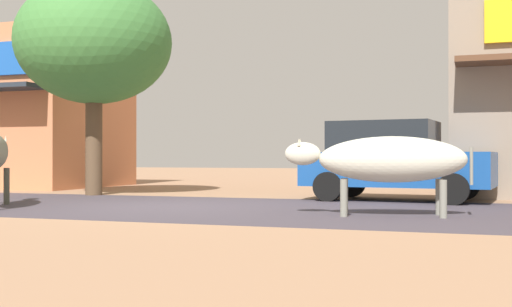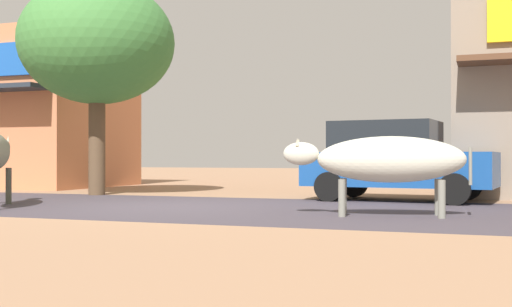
# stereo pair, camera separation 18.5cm
# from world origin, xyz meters

# --- Properties ---
(ground) EXTENTS (80.00, 80.00, 0.00)m
(ground) POSITION_xyz_m (0.00, 0.00, 0.00)
(ground) COLOR #A37959
(asphalt_road) EXTENTS (72.00, 5.44, 0.00)m
(asphalt_road) POSITION_xyz_m (0.00, 0.00, 0.00)
(asphalt_road) COLOR #443D45
(asphalt_road) RESTS_ON ground
(storefront_left_cafe) EXTENTS (6.31, 5.37, 4.57)m
(storefront_left_cafe) POSITION_xyz_m (-8.31, 5.97, 2.29)
(storefront_left_cafe) COLOR #CF7B51
(storefront_left_cafe) RESTS_ON ground
(roadside_tree) EXTENTS (3.67, 3.67, 5.10)m
(roadside_tree) POSITION_xyz_m (-3.16, 2.62, 3.61)
(roadside_tree) COLOR brown
(roadside_tree) RESTS_ON ground
(parked_hatchback_car) EXTENTS (3.95, 2.21, 1.64)m
(parked_hatchback_car) POSITION_xyz_m (3.79, 2.97, 0.84)
(parked_hatchback_car) COLOR #194A95
(parked_hatchback_car) RESTS_ON ground
(cow_far_dark) EXTENTS (2.82, 1.07, 1.22)m
(cow_far_dark) POSITION_xyz_m (4.12, -0.66, 0.86)
(cow_far_dark) COLOR beige
(cow_far_dark) RESTS_ON ground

